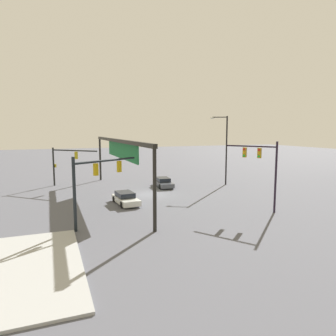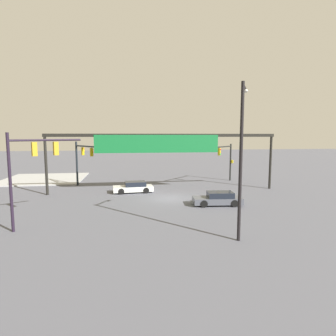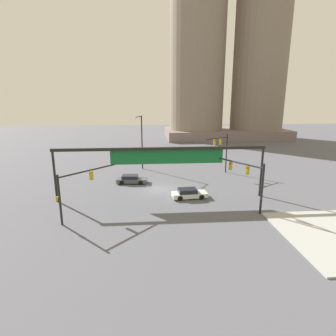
% 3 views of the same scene
% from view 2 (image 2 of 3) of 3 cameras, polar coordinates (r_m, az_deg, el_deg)
% --- Properties ---
extents(ground_plane, '(191.68, 191.68, 0.00)m').
position_cam_2_polar(ground_plane, '(28.35, 0.26, -6.21)').
color(ground_plane, '#54555F').
extents(sidewalk_corner, '(11.03, 11.16, 0.15)m').
position_cam_2_polar(sidewalk_corner, '(44.25, -23.83, -2.04)').
color(sidewalk_corner, '#A2A4A3').
rests_on(sidewalk_corner, ground).
extents(traffic_signal_near_corner, '(4.17, 2.76, 6.48)m').
position_cam_2_polar(traffic_signal_near_corner, '(20.89, -26.26, 1.03)').
color(traffic_signal_near_corner, black).
rests_on(traffic_signal_near_corner, ground).
extents(traffic_signal_opposite_side, '(5.22, 5.26, 5.15)m').
position_cam_2_polar(traffic_signal_opposite_side, '(38.58, 11.62, 2.47)').
color(traffic_signal_opposite_side, black).
rests_on(traffic_signal_opposite_side, ground).
extents(traffic_signal_cross_street, '(3.44, 5.54, 5.56)m').
position_cam_2_polar(traffic_signal_cross_street, '(35.46, -17.07, 2.36)').
color(traffic_signal_cross_street, black).
rests_on(traffic_signal_cross_street, ground).
extents(streetlamp_curved_arm, '(1.29, 2.18, 9.34)m').
position_cam_2_polar(streetlamp_curved_arm, '(17.07, 14.68, 3.19)').
color(streetlamp_curved_arm, black).
rests_on(streetlamp_curved_arm, ground).
extents(overhead_sign_gantry, '(25.66, 0.43, 6.50)m').
position_cam_2_polar(overhead_sign_gantry, '(31.11, -1.18, 5.15)').
color(overhead_sign_gantry, black).
rests_on(overhead_sign_gantry, ground).
extents(sedan_car_approaching, '(4.48, 2.11, 1.21)m').
position_cam_2_polar(sedan_car_approaching, '(31.50, -6.99, -3.90)').
color(sedan_car_approaching, silver).
rests_on(sedan_car_approaching, ground).
extents(sedan_car_waiting_far, '(4.53, 2.13, 1.21)m').
position_cam_2_polar(sedan_car_waiting_far, '(26.03, 10.14, -6.18)').
color(sedan_car_waiting_far, '#4A4D57').
rests_on(sedan_car_waiting_far, ground).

